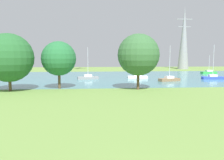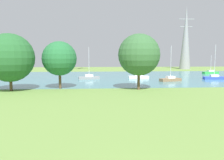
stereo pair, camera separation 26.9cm
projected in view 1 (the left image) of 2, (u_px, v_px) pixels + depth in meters
name	position (u px, v px, depth m)	size (l,w,h in m)	color
ground_plane	(112.00, 97.00, 29.70)	(160.00, 160.00, 0.00)	olive
water_surface	(103.00, 77.00, 57.45)	(140.00, 40.00, 0.02)	teal
sailboat_gray	(88.00, 77.00, 52.12)	(4.98, 2.27, 7.39)	gray
sailboat_blue	(213.00, 77.00, 52.27)	(4.91, 1.91, 8.01)	blue
sailboat_white	(137.00, 77.00, 54.24)	(4.82, 1.55, 5.89)	white
sailboat_green	(209.00, 72.00, 68.63)	(4.94, 2.02, 5.52)	green
sailboat_brown	(169.00, 79.00, 48.30)	(5.03, 2.92, 7.58)	brown
tree_mid_shore	(9.00, 58.00, 34.28)	(7.47, 7.47, 8.89)	brown
tree_west_near	(59.00, 59.00, 36.99)	(5.69, 5.69, 7.86)	brown
tree_east_near	(138.00, 55.00, 35.92)	(6.72, 6.72, 8.99)	brown
electricity_pylon	(184.00, 38.00, 91.39)	(6.40, 4.40, 25.20)	gray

